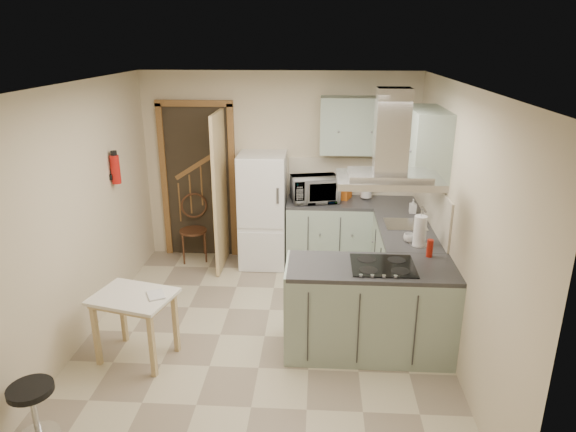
# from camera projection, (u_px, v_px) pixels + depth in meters

# --- Properties ---
(floor) EXTENTS (4.20, 4.20, 0.00)m
(floor) POSITION_uv_depth(u_px,v_px,m) (265.00, 336.00, 5.24)
(floor) COLOR #BCB292
(floor) RESTS_ON ground
(ceiling) EXTENTS (4.20, 4.20, 0.00)m
(ceiling) POSITION_uv_depth(u_px,v_px,m) (260.00, 85.00, 4.42)
(ceiling) COLOR silver
(ceiling) RESTS_ON back_wall
(back_wall) EXTENTS (3.60, 0.00, 3.60)m
(back_wall) POSITION_uv_depth(u_px,v_px,m) (280.00, 168.00, 6.81)
(back_wall) COLOR beige
(back_wall) RESTS_ON floor
(left_wall) EXTENTS (0.00, 4.20, 4.20)m
(left_wall) POSITION_uv_depth(u_px,v_px,m) (77.00, 217.00, 4.94)
(left_wall) COLOR beige
(left_wall) RESTS_ON floor
(right_wall) EXTENTS (0.00, 4.20, 4.20)m
(right_wall) POSITION_uv_depth(u_px,v_px,m) (457.00, 225.00, 4.73)
(right_wall) COLOR beige
(right_wall) RESTS_ON floor
(doorway) EXTENTS (1.10, 0.12, 2.10)m
(doorway) POSITION_uv_depth(u_px,v_px,m) (198.00, 182.00, 6.91)
(doorway) COLOR brown
(doorway) RESTS_ON floor
(fridge) EXTENTS (0.60, 0.60, 1.50)m
(fridge) POSITION_uv_depth(u_px,v_px,m) (263.00, 210.00, 6.70)
(fridge) COLOR white
(fridge) RESTS_ON floor
(counter_back) EXTENTS (1.08, 0.60, 0.90)m
(counter_back) POSITION_uv_depth(u_px,v_px,m) (328.00, 233.00, 6.75)
(counter_back) COLOR #9EB2A0
(counter_back) RESTS_ON floor
(counter_right) EXTENTS (0.60, 1.95, 0.90)m
(counter_right) POSITION_uv_depth(u_px,v_px,m) (400.00, 255.00, 6.07)
(counter_right) COLOR #9EB2A0
(counter_right) RESTS_ON floor
(splashback) EXTENTS (1.68, 0.02, 0.50)m
(splashback) POSITION_uv_depth(u_px,v_px,m) (352.00, 176.00, 6.77)
(splashback) COLOR beige
(splashback) RESTS_ON counter_back
(wall_cabinet_back) EXTENTS (0.85, 0.35, 0.70)m
(wall_cabinet_back) POSITION_uv_depth(u_px,v_px,m) (354.00, 125.00, 6.39)
(wall_cabinet_back) COLOR #9EB2A0
(wall_cabinet_back) RESTS_ON back_wall
(wall_cabinet_right) EXTENTS (0.35, 0.90, 0.70)m
(wall_cabinet_right) POSITION_uv_depth(u_px,v_px,m) (426.00, 143.00, 5.34)
(wall_cabinet_right) COLOR #9EB2A0
(wall_cabinet_right) RESTS_ON right_wall
(peninsula) EXTENTS (1.55, 0.65, 0.90)m
(peninsula) POSITION_uv_depth(u_px,v_px,m) (369.00, 309.00, 4.86)
(peninsula) COLOR #9EB2A0
(peninsula) RESTS_ON floor
(hob) EXTENTS (0.58, 0.50, 0.01)m
(hob) POSITION_uv_depth(u_px,v_px,m) (383.00, 266.00, 4.71)
(hob) COLOR black
(hob) RESTS_ON peninsula
(extractor_hood) EXTENTS (0.90, 0.55, 0.10)m
(extractor_hood) POSITION_uv_depth(u_px,v_px,m) (389.00, 180.00, 4.44)
(extractor_hood) COLOR silver
(extractor_hood) RESTS_ON ceiling
(sink) EXTENTS (0.45, 0.40, 0.01)m
(sink) POSITION_uv_depth(u_px,v_px,m) (405.00, 224.00, 5.75)
(sink) COLOR silver
(sink) RESTS_ON counter_right
(fire_extinguisher) EXTENTS (0.10, 0.10, 0.32)m
(fire_extinguisher) POSITION_uv_depth(u_px,v_px,m) (115.00, 169.00, 5.70)
(fire_extinguisher) COLOR #B2140F
(fire_extinguisher) RESTS_ON left_wall
(drop_leaf_table) EXTENTS (0.82, 0.69, 0.66)m
(drop_leaf_table) POSITION_uv_depth(u_px,v_px,m) (136.00, 327.00, 4.79)
(drop_leaf_table) COLOR tan
(drop_leaf_table) RESTS_ON floor
(bentwood_chair) EXTENTS (0.45, 0.45, 0.82)m
(bentwood_chair) POSITION_uv_depth(u_px,v_px,m) (193.00, 231.00, 6.94)
(bentwood_chair) COLOR #491D18
(bentwood_chair) RESTS_ON floor
(stool) EXTENTS (0.40, 0.40, 0.45)m
(stool) POSITION_uv_depth(u_px,v_px,m) (34.00, 411.00, 3.86)
(stool) COLOR black
(stool) RESTS_ON floor
(microwave) EXTENTS (0.66, 0.52, 0.32)m
(microwave) POSITION_uv_depth(u_px,v_px,m) (315.00, 189.00, 6.53)
(microwave) COLOR black
(microwave) RESTS_ON counter_back
(kettle) EXTENTS (0.19, 0.19, 0.22)m
(kettle) POSITION_uv_depth(u_px,v_px,m) (366.00, 190.00, 6.66)
(kettle) COLOR silver
(kettle) RESTS_ON counter_back
(cereal_box) EXTENTS (0.15, 0.22, 0.31)m
(cereal_box) POSITION_uv_depth(u_px,v_px,m) (347.00, 187.00, 6.63)
(cereal_box) COLOR orange
(cereal_box) RESTS_ON counter_back
(soap_bottle) EXTENTS (0.08, 0.08, 0.17)m
(soap_bottle) POSITION_uv_depth(u_px,v_px,m) (413.00, 206.00, 6.11)
(soap_bottle) COLOR #B8B7C4
(soap_bottle) RESTS_ON counter_right
(paper_towel) EXTENTS (0.16, 0.16, 0.32)m
(paper_towel) POSITION_uv_depth(u_px,v_px,m) (420.00, 230.00, 5.13)
(paper_towel) COLOR silver
(paper_towel) RESTS_ON counter_right
(cup) EXTENTS (0.14, 0.14, 0.09)m
(cup) POSITION_uv_depth(u_px,v_px,m) (409.00, 238.00, 5.25)
(cup) COLOR silver
(cup) RESTS_ON counter_right
(red_bottle) EXTENTS (0.07, 0.07, 0.17)m
(red_bottle) POSITION_uv_depth(u_px,v_px,m) (430.00, 248.00, 4.89)
(red_bottle) COLOR #A51C0E
(red_bottle) RESTS_ON peninsula
(book) EXTENTS (0.22, 0.24, 0.09)m
(book) POSITION_uv_depth(u_px,v_px,m) (147.00, 293.00, 4.63)
(book) COLOR #993333
(book) RESTS_ON drop_leaf_table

